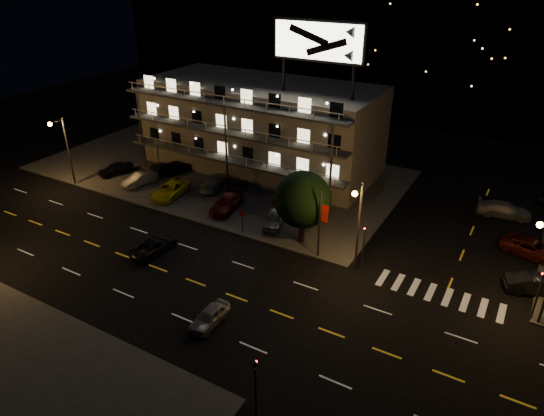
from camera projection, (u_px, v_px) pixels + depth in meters
The scene contains 27 objects.
ground at pixel (216, 290), 38.44m from camera, with size 140.00×140.00×0.00m, color black.
curb_nw at pixel (218, 170), 60.03m from camera, with size 44.00×24.00×0.15m, color #3D3E3B.
motel at pixel (262, 126), 58.81m from camera, with size 28.00×13.80×18.10m.
hill_backdrop at pixel (406, 31), 88.81m from camera, with size 120.00×25.00×24.00m.
streetlight_nw at pixel (65, 145), 53.80m from camera, with size 0.44×1.92×8.00m.
streetlight_nc at pixel (358, 219), 38.53m from camera, with size 0.44×1.92×8.00m.
signal_nw at pixel (364, 243), 39.84m from camera, with size 0.20×0.27×4.60m.
signal_sw at pixel (255, 382), 26.73m from camera, with size 0.20×0.27×4.60m.
signal_ne at pixel (539, 291), 34.08m from camera, with size 0.27×0.20×4.60m.
banner_north at pixel (320, 223), 41.10m from camera, with size 0.83×0.16×6.40m.
stop_sign at pixel (242, 217), 45.60m from camera, with size 0.91×0.11×2.61m.
tree at pixel (302, 201), 43.18m from camera, with size 5.37×5.18×6.77m.
lot_car_0 at pixel (116, 169), 58.40m from camera, with size 1.68×4.16×1.42m, color black.
lot_car_1 at pixel (140, 179), 55.67m from camera, with size 1.50×4.31×1.42m, color gray.
lot_car_2 at pixel (170, 190), 52.95m from camera, with size 2.46×5.34×1.48m, color yellow.
lot_car_3 at pixel (227, 203), 50.08m from camera, with size 2.07×5.08×1.47m, color #58140C.
lot_car_4 at pixel (274, 218), 47.15m from camera, with size 1.72×4.28×1.46m, color gray.
lot_car_5 at pixel (160, 168), 58.78m from camera, with size 1.29×3.70×1.22m, color black.
lot_car_6 at pixel (178, 166), 59.25m from camera, with size 2.13×4.61×1.28m, color black.
lot_car_7 at pixel (214, 182), 54.94m from camera, with size 2.09×5.13×1.49m, color gray.
lot_car_8 at pixel (237, 186), 54.08m from camera, with size 1.50×3.73×1.27m, color black.
lot_car_9 at pixel (289, 196), 51.72m from camera, with size 1.48×4.24×1.40m, color #58140C.
side_car_0 at pixel (536, 284), 37.77m from camera, with size 1.63×4.68×1.54m, color black.
side_car_1 at pixel (533, 249), 42.49m from camera, with size 2.44×5.29×1.47m, color #58140C.
side_car_2 at pixel (504, 210), 49.10m from camera, with size 2.10×5.16×1.50m, color gray.
road_car_east at pixel (210, 316), 34.62m from camera, with size 1.48×3.67×1.25m, color gray.
road_car_west at pixel (154, 246), 43.12m from camera, with size 2.16×4.69×1.30m, color black.
Camera 1 is at (19.43, -24.83, 23.37)m, focal length 32.00 mm.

